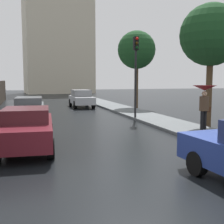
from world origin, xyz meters
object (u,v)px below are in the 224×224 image
traffic_light (136,62)px  car_silver_mid_road (81,98)px  pedestrian_with_umbrella_near (204,95)px  street_tree_near (137,50)px  car_grey_behind_camera (29,108)px  street_tree_mid (211,35)px  car_maroon_far_ahead (27,128)px

traffic_light → car_silver_mid_road: bearing=100.4°
pedestrian_with_umbrella_near → street_tree_near: street_tree_near is taller
car_grey_behind_camera → street_tree_mid: (8.40, -5.40, 3.72)m
car_maroon_far_ahead → car_grey_behind_camera: bearing=-87.0°
car_silver_mid_road → traffic_light: size_ratio=0.92×
car_silver_mid_road → car_grey_behind_camera: car_silver_mid_road is taller
traffic_light → street_tree_mid: street_tree_mid is taller
traffic_light → street_tree_mid: size_ratio=0.78×
pedestrian_with_umbrella_near → street_tree_mid: 3.21m
car_maroon_far_ahead → car_grey_behind_camera: (0.15, 7.63, -0.02)m
car_silver_mid_road → street_tree_near: 6.07m
car_grey_behind_camera → street_tree_near: bearing=-148.0°
traffic_light → street_tree_near: street_tree_near is taller
car_maroon_far_ahead → pedestrian_with_umbrella_near: (7.49, 1.03, 0.92)m
traffic_light → car_maroon_far_ahead: bearing=-136.8°
car_grey_behind_camera → traffic_light: bearing=165.3°
car_silver_mid_road → car_maroon_far_ahead: bearing=-106.6°
car_silver_mid_road → street_tree_mid: street_tree_mid is taller
car_maroon_far_ahead → street_tree_mid: (8.55, 2.23, 3.70)m
street_tree_near → street_tree_mid: street_tree_near is taller
street_tree_mid → street_tree_near: bearing=89.2°
street_tree_near → pedestrian_with_umbrella_near: bearing=-96.1°
car_maroon_far_ahead → traffic_light: bearing=-132.6°
car_maroon_far_ahead → street_tree_mid: size_ratio=0.75×
street_tree_near → traffic_light: bearing=-111.5°
pedestrian_with_umbrella_near → street_tree_near: 11.76m
car_silver_mid_road → street_tree_mid: 13.28m
pedestrian_with_umbrella_near → street_tree_mid: (1.06, 1.20, 2.78)m
car_silver_mid_road → traffic_light: bearing=-78.8°
car_grey_behind_camera → street_tree_near: 10.53m
traffic_light → pedestrian_with_umbrella_near: bearing=-73.3°
car_silver_mid_road → car_maroon_far_ahead: car_silver_mid_road is taller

